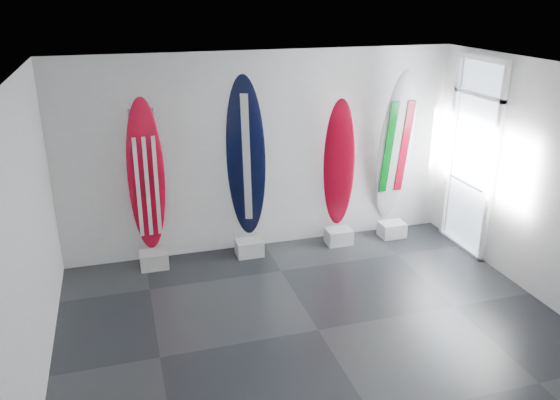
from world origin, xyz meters
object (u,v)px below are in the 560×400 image
object	(u,v)px
surfboard_swiss	(339,165)
surfboard_italy	(395,148)
surfboard_usa	(146,177)
surfboard_navy	(246,159)

from	to	relation	value
surfboard_swiss	surfboard_italy	bearing A→B (deg)	21.21
surfboard_usa	surfboard_italy	bearing A→B (deg)	-2.98
surfboard_swiss	surfboard_italy	xyz separation A→B (m)	(0.94, 0.00, 0.20)
surfboard_usa	surfboard_navy	world-z (taller)	surfboard_navy
surfboard_italy	surfboard_usa	bearing A→B (deg)	-179.39
surfboard_usa	surfboard_swiss	distance (m)	2.88
surfboard_navy	surfboard_italy	bearing A→B (deg)	20.30
surfboard_navy	surfboard_swiss	xyz separation A→B (m)	(1.46, 0.00, -0.21)
surfboard_usa	surfboard_navy	xyz separation A→B (m)	(1.42, 0.00, 0.13)
surfboard_usa	surfboard_italy	xyz separation A→B (m)	(3.82, 0.00, 0.12)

